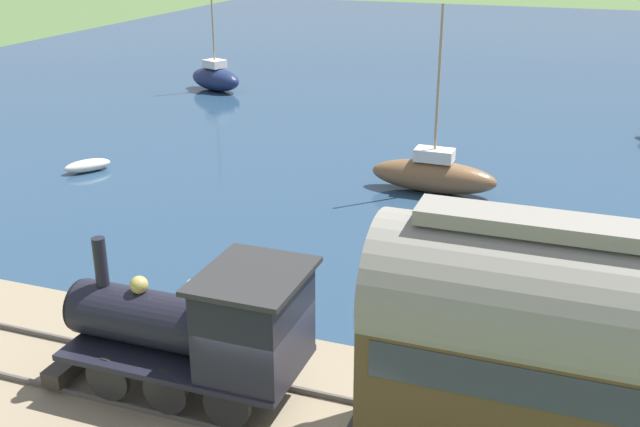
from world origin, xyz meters
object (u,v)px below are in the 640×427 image
(steam_locomotive, at_px, (204,325))
(sailboat_navy, at_px, (215,78))
(rowboat_near_shore, at_px, (551,230))
(rowboat_off_pier, at_px, (472,338))
(sailboat_brown, at_px, (433,174))
(passenger_coach, at_px, (619,354))
(rowboat_far_out, at_px, (88,166))
(rowboat_mid_harbor, at_px, (228,289))

(steam_locomotive, relative_size, sailboat_navy, 0.84)
(steam_locomotive, distance_m, rowboat_near_shore, 13.24)
(sailboat_navy, distance_m, rowboat_off_pier, 30.19)
(sailboat_navy, bearing_deg, sailboat_brown, -108.35)
(sailboat_navy, distance_m, rowboat_near_shore, 25.96)
(steam_locomotive, bearing_deg, passenger_coach, -90.00)
(sailboat_navy, height_order, sailboat_brown, sailboat_brown)
(rowboat_far_out, bearing_deg, rowboat_mid_harbor, 177.56)
(sailboat_navy, distance_m, sailboat_brown, 20.64)
(sailboat_navy, distance_m, rowboat_mid_harbor, 26.40)
(rowboat_mid_harbor, distance_m, rowboat_off_pier, 6.49)
(rowboat_far_out, relative_size, rowboat_off_pier, 0.84)
(rowboat_mid_harbor, bearing_deg, passenger_coach, -114.78)
(sailboat_navy, xyz_separation_m, rowboat_mid_harbor, (-23.27, -12.45, -0.55))
(sailboat_brown, height_order, rowboat_mid_harbor, sailboat_brown)
(passenger_coach, bearing_deg, sailboat_navy, 37.77)
(sailboat_brown, bearing_deg, rowboat_mid_harbor, 162.45)
(rowboat_near_shore, distance_m, rowboat_mid_harbor, 10.43)
(sailboat_navy, xyz_separation_m, rowboat_off_pier, (-23.50, -18.94, -0.59))
(rowboat_mid_harbor, bearing_deg, rowboat_off_pier, -89.42)
(rowboat_off_pier, bearing_deg, sailboat_brown, 4.69)
(rowboat_off_pier, bearing_deg, passenger_coach, -160.69)
(sailboat_brown, distance_m, rowboat_near_shore, 5.36)
(rowboat_far_out, bearing_deg, passenger_coach, -177.88)
(rowboat_near_shore, bearing_deg, passenger_coach, 172.48)
(rowboat_off_pier, bearing_deg, sailboat_navy, 26.59)
(sailboat_navy, xyz_separation_m, rowboat_near_shore, (-16.30, -20.20, -0.47))
(passenger_coach, relative_size, rowboat_far_out, 4.27)
(steam_locomotive, distance_m, rowboat_off_pier, 6.70)
(sailboat_brown, distance_m, rowboat_far_out, 13.63)
(rowboat_mid_harbor, height_order, rowboat_off_pier, rowboat_mid_harbor)
(passenger_coach, distance_m, rowboat_far_out, 23.22)
(passenger_coach, distance_m, sailboat_brown, 16.14)
(sailboat_brown, bearing_deg, sailboat_navy, 51.02)
(rowboat_near_shore, bearing_deg, sailboat_brown, 40.27)
(rowboat_far_out, xyz_separation_m, rowboat_off_pier, (-7.92, -16.55, -0.09))
(sailboat_brown, xyz_separation_m, rowboat_near_shore, (-3.04, -4.39, -0.40))
(steam_locomotive, height_order, passenger_coach, passenger_coach)
(rowboat_near_shore, bearing_deg, rowboat_mid_harbor, 116.95)
(sailboat_navy, bearing_deg, rowboat_near_shore, -107.26)
(rowboat_mid_harbor, xyz_separation_m, rowboat_far_out, (7.70, 10.06, 0.05))
(rowboat_mid_harbor, distance_m, rowboat_far_out, 12.67)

